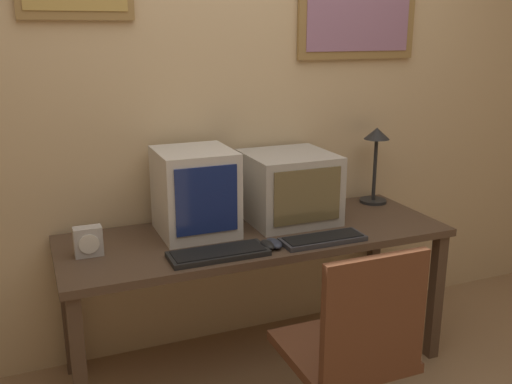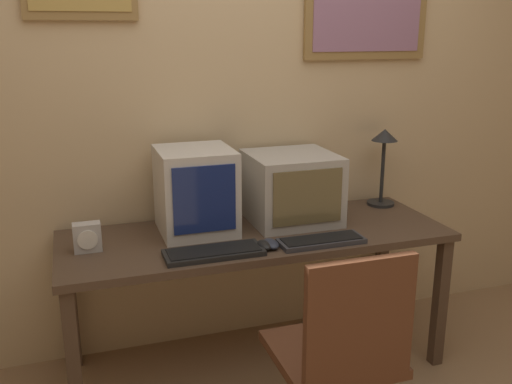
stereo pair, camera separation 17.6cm
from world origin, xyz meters
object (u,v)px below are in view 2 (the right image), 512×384
(keyboard_main, at_px, (214,252))
(desk_clock, at_px, (87,237))
(mouse_far_corner, at_px, (264,245))
(desk_lamp, at_px, (384,152))
(mouse_near_keyboard, at_px, (272,244))
(monitor_left, at_px, (196,191))
(office_chair, at_px, (338,373))
(keyboard_side, at_px, (321,241))
(monitor_right, at_px, (291,188))

(keyboard_main, height_order, desk_clock, desk_clock)
(mouse_far_corner, xyz_separation_m, desk_clock, (-0.74, 0.22, 0.05))
(desk_clock, distance_m, desk_lamp, 1.59)
(desk_lamp, bearing_deg, mouse_near_keyboard, -152.28)
(mouse_near_keyboard, relative_size, desk_lamp, 0.27)
(monitor_left, distance_m, desk_clock, 0.53)
(monitor_left, bearing_deg, keyboard_main, -89.72)
(keyboard_main, distance_m, office_chair, 0.71)
(mouse_near_keyboard, bearing_deg, desk_clock, 164.78)
(keyboard_main, relative_size, keyboard_side, 1.09)
(mouse_far_corner, bearing_deg, keyboard_main, -179.86)
(keyboard_main, bearing_deg, monitor_left, 90.28)
(desk_lamp, relative_size, office_chair, 0.46)
(keyboard_main, height_order, mouse_far_corner, mouse_far_corner)
(keyboard_side, distance_m, mouse_far_corner, 0.27)
(keyboard_side, distance_m, office_chair, 0.63)
(mouse_far_corner, height_order, desk_clock, desk_clock)
(monitor_right, xyz_separation_m, keyboard_main, (-0.49, -0.33, -0.16))
(monitor_left, relative_size, office_chair, 0.44)
(desk_clock, bearing_deg, mouse_near_keyboard, -15.22)
(monitor_left, height_order, monitor_right, monitor_left)
(mouse_near_keyboard, distance_m, mouse_far_corner, 0.04)
(keyboard_main, height_order, keyboard_side, same)
(mouse_near_keyboard, relative_size, office_chair, 0.13)
(desk_clock, relative_size, office_chair, 0.14)
(monitor_right, bearing_deg, mouse_near_keyboard, -124.33)
(monitor_right, xyz_separation_m, mouse_near_keyboard, (-0.22, -0.32, -0.15))
(desk_clock, bearing_deg, desk_lamp, 7.42)
(monitor_left, bearing_deg, keyboard_side, -34.52)
(desk_clock, distance_m, office_chair, 1.19)
(office_chair, bearing_deg, keyboard_side, 73.16)
(desk_clock, bearing_deg, mouse_far_corner, -16.38)
(keyboard_main, relative_size, mouse_near_keyboard, 3.69)
(mouse_near_keyboard, height_order, mouse_far_corner, same)
(keyboard_main, xyz_separation_m, office_chair, (0.34, -0.53, -0.33))
(mouse_near_keyboard, xyz_separation_m, office_chair, (0.07, -0.54, -0.33))
(office_chair, bearing_deg, desk_lamp, 53.12)
(monitor_left, height_order, keyboard_side, monitor_left)
(keyboard_main, xyz_separation_m, mouse_near_keyboard, (0.27, 0.01, 0.00))
(monitor_right, xyz_separation_m, keyboard_side, (0.01, -0.35, -0.16))
(monitor_right, distance_m, desk_lamp, 0.59)
(keyboard_side, bearing_deg, monitor_left, 145.48)
(monitor_left, distance_m, mouse_far_corner, 0.44)
(monitor_left, xyz_separation_m, office_chair, (0.34, -0.85, -0.52))
(mouse_near_keyboard, bearing_deg, desk_lamp, 27.72)
(desk_lamp, bearing_deg, monitor_right, -170.86)
(desk_clock, bearing_deg, monitor_left, 11.89)
(monitor_right, distance_m, mouse_far_corner, 0.44)
(mouse_near_keyboard, height_order, office_chair, office_chair)
(monitor_right, bearing_deg, keyboard_main, -145.90)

